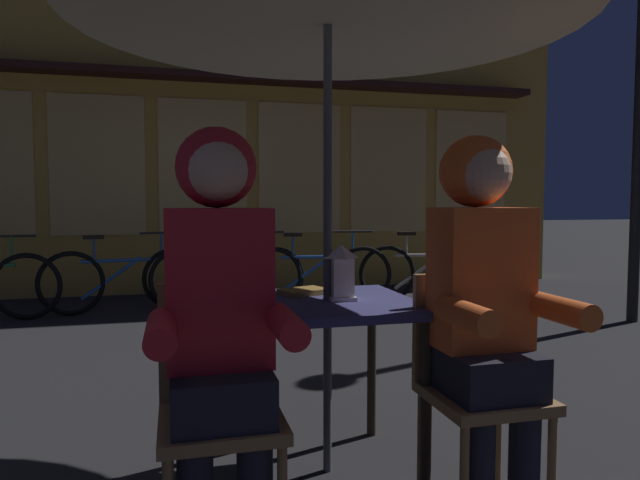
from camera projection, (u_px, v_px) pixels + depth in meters
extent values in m
plane|color=#232326|center=(327.00, 471.00, 2.42)|extent=(60.00, 60.00, 0.00)
cube|color=navy|center=(327.00, 304.00, 2.38)|extent=(0.72, 0.72, 0.04)
cylinder|color=#2D2319|center=(267.00, 425.00, 2.02)|extent=(0.04, 0.04, 0.70)
cylinder|color=#2D2319|center=(426.00, 409.00, 2.18)|extent=(0.04, 0.04, 0.70)
cylinder|color=#2D2319|center=(246.00, 374.00, 2.62)|extent=(0.04, 0.04, 0.70)
cylinder|color=#2D2319|center=(372.00, 365.00, 2.78)|extent=(0.04, 0.04, 0.70)
cylinder|color=#4C4C51|center=(328.00, 208.00, 2.35)|extent=(0.04, 0.04, 2.25)
cube|color=white|center=(341.00, 298.00, 2.38)|extent=(0.11, 0.11, 0.02)
cube|color=white|center=(341.00, 277.00, 2.37)|extent=(0.09, 0.09, 0.16)
pyramid|color=white|center=(341.00, 252.00, 2.36)|extent=(0.11, 0.11, 0.06)
cube|color=olive|center=(221.00, 422.00, 1.85)|extent=(0.40, 0.40, 0.04)
cylinder|color=olive|center=(265.00, 460.00, 2.07)|extent=(0.03, 0.03, 0.41)
cylinder|color=olive|center=(169.00, 471.00, 1.99)|extent=(0.03, 0.03, 0.41)
cube|color=olive|center=(216.00, 340.00, 2.01)|extent=(0.40, 0.03, 0.42)
cube|color=olive|center=(484.00, 397.00, 2.09)|extent=(0.40, 0.40, 0.04)
cylinder|color=olive|center=(552.00, 472.00, 1.98)|extent=(0.03, 0.03, 0.41)
cylinder|color=olive|center=(498.00, 433.00, 2.31)|extent=(0.03, 0.03, 0.41)
cylinder|color=olive|center=(421.00, 442.00, 2.23)|extent=(0.03, 0.03, 0.41)
cube|color=olive|center=(460.00, 325.00, 2.25)|extent=(0.40, 0.03, 0.42)
cube|color=black|center=(221.00, 392.00, 1.84)|extent=(0.32, 0.36, 0.16)
cube|color=red|center=(219.00, 287.00, 1.86)|extent=(0.34, 0.22, 0.52)
cylinder|color=red|center=(285.00, 325.00, 1.70)|extent=(0.09, 0.30, 0.09)
cylinder|color=red|center=(161.00, 332.00, 1.61)|extent=(0.09, 0.30, 0.09)
sphere|color=tan|center=(217.00, 170.00, 1.83)|extent=(0.21, 0.21, 0.21)
sphere|color=red|center=(216.00, 167.00, 1.88)|extent=(0.27, 0.27, 0.27)
cylinder|color=black|center=(524.00, 463.00, 2.00)|extent=(0.11, 0.11, 0.45)
cylinder|color=black|center=(479.00, 469.00, 1.96)|extent=(0.11, 0.11, 0.45)
cube|color=black|center=(484.00, 370.00, 2.08)|extent=(0.32, 0.36, 0.16)
cube|color=#E05B23|center=(480.00, 278.00, 2.10)|extent=(0.34, 0.22, 0.52)
cylinder|color=#E05B23|center=(561.00, 310.00, 1.94)|extent=(0.09, 0.30, 0.09)
cylinder|color=#E05B23|center=(466.00, 315.00, 1.85)|extent=(0.09, 0.30, 0.09)
sphere|color=tan|center=(482.00, 173.00, 2.07)|extent=(0.21, 0.21, 0.21)
sphere|color=#E05B23|center=(475.00, 171.00, 2.12)|extent=(0.27, 0.27, 0.27)
cube|color=gold|center=(201.00, 53.00, 7.37)|extent=(10.00, 0.60, 6.20)
cube|color=#E0B260|center=(98.00, 165.00, 6.86)|extent=(1.10, 0.02, 1.70)
cube|color=#E0B260|center=(203.00, 167.00, 7.17)|extent=(1.10, 0.02, 1.70)
cube|color=#E0B260|center=(300.00, 168.00, 7.49)|extent=(1.10, 0.02, 1.70)
cube|color=#E0B260|center=(389.00, 170.00, 7.80)|extent=(1.10, 0.02, 1.70)
cube|color=#E0B260|center=(471.00, 171.00, 8.11)|extent=(1.10, 0.02, 1.70)
cube|color=#331914|center=(203.00, 77.00, 6.96)|extent=(9.00, 0.36, 0.08)
cylinder|color=black|center=(639.00, 134.00, 5.35)|extent=(0.10, 0.10, 3.60)
torus|color=black|center=(27.00, 286.00, 5.53)|extent=(0.66, 0.06, 0.66)
cylinder|color=#236B3D|center=(11.00, 251.00, 5.48)|extent=(0.02, 0.02, 0.28)
cylinder|color=black|center=(11.00, 236.00, 5.47)|extent=(0.44, 0.03, 0.02)
torus|color=black|center=(173.00, 278.00, 6.14)|extent=(0.66, 0.16, 0.66)
torus|color=black|center=(71.00, 283.00, 5.73)|extent=(0.66, 0.16, 0.66)
cylinder|color=#1E4C93|center=(123.00, 260.00, 5.92)|extent=(0.83, 0.17, 0.04)
cylinder|color=#1E4C93|center=(111.00, 278.00, 5.89)|extent=(0.60, 0.13, 0.44)
cylinder|color=#1E4C93|center=(94.00, 250.00, 5.80)|extent=(0.02, 0.02, 0.24)
cube|color=black|center=(93.00, 237.00, 5.79)|extent=(0.21, 0.11, 0.04)
cylinder|color=#1E4C93|center=(161.00, 246.00, 6.07)|extent=(0.02, 0.02, 0.28)
cylinder|color=black|center=(161.00, 233.00, 6.06)|extent=(0.44, 0.10, 0.02)
torus|color=black|center=(275.00, 277.00, 6.25)|extent=(0.66, 0.06, 0.66)
torus|color=black|center=(180.00, 280.00, 6.01)|extent=(0.66, 0.06, 0.66)
cylinder|color=maroon|center=(229.00, 258.00, 6.11)|extent=(0.84, 0.05, 0.04)
cylinder|color=maroon|center=(217.00, 275.00, 6.10)|extent=(0.61, 0.05, 0.44)
cylinder|color=maroon|center=(201.00, 248.00, 6.04)|extent=(0.02, 0.02, 0.24)
cube|color=black|center=(201.00, 236.00, 6.03)|extent=(0.20, 0.08, 0.04)
cylinder|color=maroon|center=(264.00, 245.00, 6.19)|extent=(0.02, 0.02, 0.28)
cylinder|color=black|center=(264.00, 232.00, 6.18)|extent=(0.44, 0.03, 0.02)
torus|color=black|center=(363.00, 275.00, 6.39)|extent=(0.66, 0.13, 0.66)
torus|color=black|center=(273.00, 277.00, 6.25)|extent=(0.66, 0.13, 0.66)
cylinder|color=#1E4C93|center=(318.00, 257.00, 6.30)|extent=(0.83, 0.13, 0.04)
cylinder|color=#1E4C93|center=(308.00, 273.00, 6.30)|extent=(0.61, 0.11, 0.44)
cylinder|color=#1E4C93|center=(293.00, 246.00, 6.26)|extent=(0.02, 0.02, 0.24)
cube|color=black|center=(293.00, 235.00, 6.25)|extent=(0.21, 0.10, 0.04)
cylinder|color=#1E4C93|center=(353.00, 244.00, 6.35)|extent=(0.02, 0.02, 0.28)
cylinder|color=black|center=(353.00, 232.00, 6.34)|extent=(0.44, 0.08, 0.02)
torus|color=black|center=(473.00, 273.00, 6.59)|extent=(0.66, 0.15, 0.66)
torus|color=black|center=(387.00, 274.00, 6.49)|extent=(0.66, 0.15, 0.66)
cylinder|color=#ADA89E|center=(431.00, 255.00, 6.53)|extent=(0.83, 0.16, 0.04)
cylinder|color=#ADA89E|center=(420.00, 271.00, 6.53)|extent=(0.60, 0.13, 0.44)
cylinder|color=#ADA89E|center=(407.00, 245.00, 6.49)|extent=(0.02, 0.02, 0.24)
cube|color=black|center=(407.00, 233.00, 6.48)|extent=(0.21, 0.11, 0.04)
cylinder|color=#ADA89E|center=(463.00, 243.00, 6.55)|extent=(0.02, 0.02, 0.28)
cylinder|color=black|center=(464.00, 231.00, 6.55)|extent=(0.44, 0.09, 0.02)
cube|color=olive|center=(304.00, 292.00, 2.52)|extent=(0.24, 0.20, 0.02)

